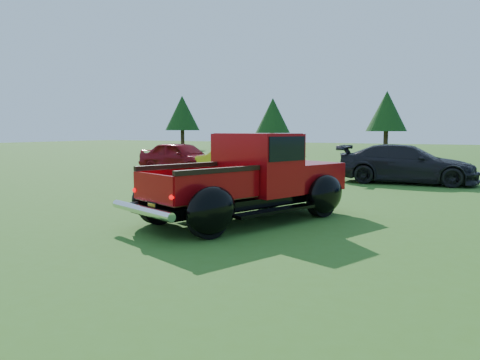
{
  "coord_description": "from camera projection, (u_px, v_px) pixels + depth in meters",
  "views": [
    {
      "loc": [
        4.3,
        -7.6,
        1.91
      ],
      "look_at": [
        0.15,
        0.2,
        0.96
      ],
      "focal_mm": 35.0,
      "sensor_mm": 36.0,
      "label": 1
    }
  ],
  "objects": [
    {
      "name": "ground",
      "position": [
        228.0,
        231.0,
        8.88
      ],
      "size": [
        120.0,
        120.0,
        0.0
      ],
      "primitive_type": "plane",
      "color": "#34631C",
      "rests_on": "ground"
    },
    {
      "name": "tree_far_west",
      "position": [
        182.0,
        113.0,
        45.11
      ],
      "size": [
        3.33,
        3.33,
        5.2
      ],
      "color": "#332114",
      "rests_on": "ground"
    },
    {
      "name": "tree_west",
      "position": [
        273.0,
        116.0,
        39.61
      ],
      "size": [
        2.94,
        2.94,
        4.6
      ],
      "color": "#332114",
      "rests_on": "ground"
    },
    {
      "name": "tree_mid_left",
      "position": [
        387.0,
        111.0,
        37.14
      ],
      "size": [
        3.2,
        3.2,
        5.0
      ],
      "color": "#332114",
      "rests_on": "ground"
    },
    {
      "name": "pickup_truck",
      "position": [
        257.0,
        178.0,
        10.1
      ],
      "size": [
        3.65,
        5.27,
        1.84
      ],
      "rotation": [
        0.0,
        0.0,
        -0.36
      ],
      "color": "black",
      "rests_on": "ground"
    },
    {
      "name": "show_car_red",
      "position": [
        181.0,
        157.0,
        20.71
      ],
      "size": [
        4.28,
        2.12,
        1.4
      ],
      "primitive_type": "imported",
      "rotation": [
        0.0,
        0.0,
        1.45
      ],
      "color": "maroon",
      "rests_on": "ground"
    },
    {
      "name": "show_car_yellow",
      "position": [
        254.0,
        164.0,
        16.87
      ],
      "size": [
        4.25,
        1.92,
        1.35
      ],
      "primitive_type": "imported",
      "rotation": [
        0.0,
        0.0,
        1.69
      ],
      "color": "gold",
      "rests_on": "ground"
    },
    {
      "name": "show_car_grey",
      "position": [
        407.0,
        164.0,
        16.74
      ],
      "size": [
        4.91,
        2.29,
        1.39
      ],
      "primitive_type": "imported",
      "rotation": [
        0.0,
        0.0,
        1.64
      ],
      "color": "black",
      "rests_on": "ground"
    }
  ]
}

